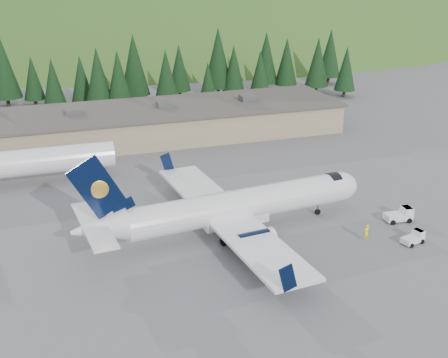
% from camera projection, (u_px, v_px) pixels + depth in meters
% --- Properties ---
extents(ground, '(600.00, 600.00, 0.00)m').
position_uv_depth(ground, '(241.00, 230.00, 63.45)').
color(ground, '#5D5D62').
extents(airliner, '(34.12, 32.07, 11.32)m').
position_uv_depth(airliner, '(233.00, 208.00, 61.96)').
color(airliner, white).
rests_on(airliner, ground).
extents(second_airliner, '(27.50, 11.00, 10.05)m').
position_uv_depth(second_airliner, '(8.00, 163.00, 74.32)').
color(second_airliner, white).
rests_on(second_airliner, ground).
extents(baggage_tug_a, '(2.79, 2.03, 1.36)m').
position_uv_depth(baggage_tug_a, '(414.00, 238.00, 60.50)').
color(baggage_tug_a, silver).
rests_on(baggage_tug_a, ground).
extents(baggage_tug_b, '(3.28, 2.15, 1.68)m').
position_uv_depth(baggage_tug_b, '(401.00, 215.00, 65.52)').
color(baggage_tug_b, silver).
rests_on(baggage_tug_b, ground).
extents(terminal_building, '(71.00, 17.00, 6.10)m').
position_uv_depth(terminal_building, '(136.00, 124.00, 94.54)').
color(terminal_building, '#8E7B5E').
rests_on(terminal_building, ground).
extents(ramp_worker, '(0.80, 0.65, 1.91)m').
position_uv_depth(ramp_worker, '(366.00, 233.00, 60.82)').
color(ramp_worker, '#E6F017').
rests_on(ramp_worker, ground).
extents(tree_line, '(112.93, 18.84, 14.09)m').
position_uv_depth(tree_line, '(79.00, 72.00, 111.49)').
color(tree_line, black).
rests_on(tree_line, ground).
extents(hills, '(614.00, 330.00, 300.00)m').
position_uv_depth(hills, '(199.00, 187.00, 292.54)').
color(hills, '#1B4E19').
rests_on(hills, ground).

